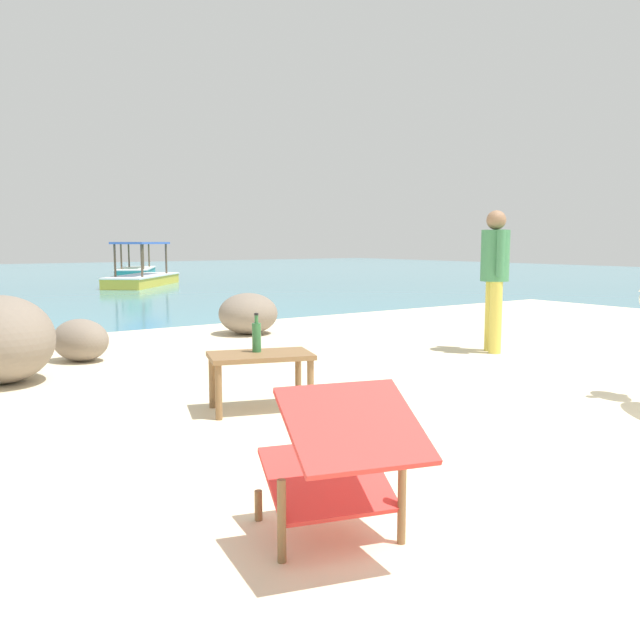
# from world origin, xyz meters

# --- Properties ---
(sand_beach) EXTENTS (18.00, 14.00, 0.04)m
(sand_beach) POSITION_xyz_m (0.00, 0.00, 0.02)
(sand_beach) COLOR beige
(sand_beach) RESTS_ON ground
(low_bench_table) EXTENTS (0.86, 0.66, 0.44)m
(low_bench_table) POSITION_xyz_m (-0.69, 2.04, 0.40)
(low_bench_table) COLOR brown
(low_bench_table) RESTS_ON sand_beach
(bottle) EXTENTS (0.07, 0.07, 0.30)m
(bottle) POSITION_xyz_m (-0.69, 2.11, 0.59)
(bottle) COLOR #2D6B38
(bottle) RESTS_ON low_bench_table
(deck_chair_far) EXTENTS (0.73, 0.89, 0.68)m
(deck_chair_far) POSITION_xyz_m (-1.53, -0.09, 0.42)
(deck_chair_far) COLOR brown
(deck_chair_far) RESTS_ON sand_beach
(person_standing) EXTENTS (0.32, 0.44, 1.62)m
(person_standing) POSITION_xyz_m (2.81, 2.81, 0.99)
(person_standing) COLOR #DBC64C
(person_standing) RESTS_ON sand_beach
(shore_rock_large) EXTENTS (1.06, 1.21, 0.79)m
(shore_rock_large) POSITION_xyz_m (-2.13, 4.23, 0.44)
(shore_rock_large) COLOR gray
(shore_rock_large) RESTS_ON sand_beach
(shore_rock_medium) EXTENTS (1.07, 1.07, 0.57)m
(shore_rock_medium) POSITION_xyz_m (1.21, 5.74, 0.32)
(shore_rock_medium) COLOR gray
(shore_rock_medium) RESTS_ON sand_beach
(shore_rock_small) EXTENTS (0.76, 0.80, 0.45)m
(shore_rock_small) POSITION_xyz_m (-1.26, 4.91, 0.27)
(shore_rock_small) COLOR gray
(shore_rock_small) RESTS_ON sand_beach
(boat_yellow) EXTENTS (3.22, 3.57, 1.29)m
(boat_yellow) POSITION_xyz_m (3.60, 16.68, 0.29)
(boat_yellow) COLOR gold
(boat_yellow) RESTS_ON water_surface
(boat_teal) EXTENTS (2.62, 3.81, 1.29)m
(boat_teal) POSITION_xyz_m (5.29, 22.11, 0.29)
(boat_teal) COLOR teal
(boat_teal) RESTS_ON water_surface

